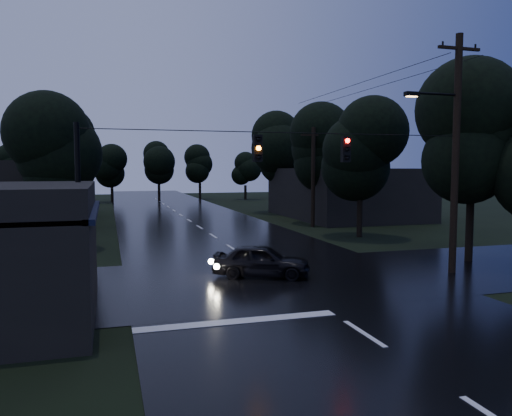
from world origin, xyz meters
TOP-DOWN VIEW (x-y plane):
  - main_road at (0.00, 30.00)m, footprint 12.00×120.00m
  - cross_street at (0.00, 12.00)m, footprint 60.00×9.00m
  - building_far_right at (14.00, 34.00)m, footprint 10.00×14.00m
  - building_far_left at (-14.00, 40.00)m, footprint 10.00×16.00m
  - utility_pole_main at (7.41, 11.00)m, footprint 3.50×0.30m
  - utility_pole_far at (8.30, 28.00)m, footprint 2.00×0.30m
  - anchor_pole_left at (-7.50, 11.00)m, footprint 0.18×0.18m
  - span_signals at (0.56, 10.99)m, footprint 15.00×0.37m
  - tree_corner_near at (10.00, 13.00)m, footprint 4.48×4.48m
  - tree_left_a at (-9.00, 22.00)m, footprint 3.92×3.92m
  - tree_left_b at (-9.60, 30.00)m, footprint 4.20×4.20m
  - tree_left_c at (-10.20, 40.00)m, footprint 4.48×4.48m
  - tree_right_a at (9.00, 22.00)m, footprint 4.20×4.20m
  - tree_right_b at (9.60, 30.00)m, footprint 4.48×4.48m
  - tree_right_c at (10.20, 40.00)m, footprint 4.76×4.76m
  - car at (-0.56, 12.54)m, footprint 4.27×3.05m

SIDE VIEW (x-z plane):
  - main_road at x=0.00m, z-range -0.01..0.01m
  - cross_street at x=0.00m, z-range -0.01..0.01m
  - car at x=-0.56m, z-range 0.00..1.35m
  - building_far_right at x=14.00m, z-range 0.00..4.40m
  - building_far_left at x=-14.00m, z-range 0.00..5.00m
  - anchor_pole_left at x=-7.50m, z-range 0.00..6.00m
  - utility_pole_far at x=8.30m, z-range 0.13..7.63m
  - tree_left_a at x=-9.00m, z-range 1.11..9.37m
  - span_signals at x=0.56m, z-range 4.69..5.80m
  - utility_pole_main at x=7.41m, z-range 0.26..10.26m
  - tree_left_b at x=-9.60m, z-range 1.19..10.04m
  - tree_right_a at x=9.00m, z-range 1.19..10.04m
  - tree_corner_near at x=10.00m, z-range 1.27..10.71m
  - tree_left_c at x=-10.20m, z-range 1.27..10.71m
  - tree_right_b at x=9.60m, z-range 1.27..10.71m
  - tree_right_c at x=10.20m, z-range 1.35..11.38m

